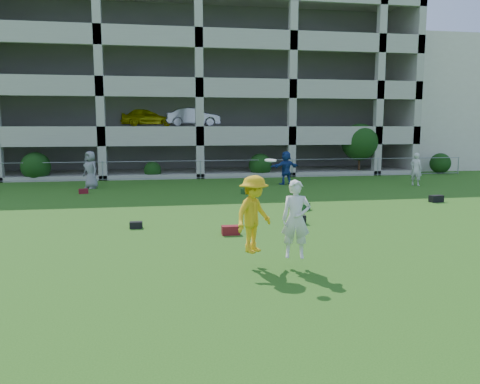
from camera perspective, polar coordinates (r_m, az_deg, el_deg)
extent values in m
plane|color=#235114|center=(11.30, 3.54, -9.16)|extent=(100.00, 100.00, 0.00)
cube|color=beige|center=(46.20, 24.17, 9.44)|extent=(16.00, 14.00, 10.00)
imported|color=gray|center=(26.29, -17.76, 2.58)|extent=(1.14, 1.14, 2.00)
imported|color=navy|center=(26.93, 5.62, 2.96)|extent=(1.86, 0.99, 1.92)
imported|color=silver|center=(28.03, 20.67, 2.62)|extent=(0.77, 0.80, 1.85)
cube|color=maroon|center=(14.51, -1.14, -4.68)|extent=(0.55, 0.30, 0.28)
cube|color=black|center=(15.78, -12.56, -3.94)|extent=(0.41, 0.27, 0.22)
cube|color=#153C1F|center=(18.91, 7.75, -1.78)|extent=(0.60, 0.60, 0.26)
cube|color=black|center=(16.25, 7.34, -3.32)|extent=(0.37, 0.37, 0.30)
cube|color=black|center=(22.39, 22.80, -0.76)|extent=(0.64, 0.39, 0.30)
cube|color=#520E15|center=(24.46, -18.55, 0.09)|extent=(0.50, 0.37, 0.24)
cube|color=#163A15|center=(23.04, 0.81, 0.05)|extent=(0.56, 0.57, 0.25)
imported|color=gold|center=(11.05, 1.70, -2.72)|extent=(1.34, 1.30, 1.84)
imported|color=silver|center=(11.02, 6.83, -3.31)|extent=(0.76, 0.59, 1.84)
cylinder|color=white|center=(10.77, 3.75, 3.87)|extent=(0.27, 0.27, 0.06)
cube|color=#9E998C|center=(43.40, -6.50, 11.54)|extent=(30.00, 0.50, 12.00)
cube|color=#9E998C|center=(40.45, 15.90, 11.55)|extent=(0.50, 14.00, 12.00)
cube|color=#9E998C|center=(37.56, -6.03, 21.13)|extent=(30.00, 14.00, 0.30)
cube|color=#9E998C|center=(36.72, -5.76, 3.06)|extent=(30.00, 14.00, 0.30)
cube|color=#9E998C|center=(36.58, -5.83, 7.74)|extent=(30.00, 14.00, 0.30)
cube|color=#9E998C|center=(36.69, -5.89, 12.43)|extent=(30.00, 14.00, 0.30)
cube|color=#9E998C|center=(37.04, -5.96, 17.06)|extent=(30.00, 14.00, 0.30)
cube|color=#9E998C|center=(29.76, -4.90, 6.53)|extent=(30.00, 0.30, 0.90)
cube|color=#9E998C|center=(29.83, -4.98, 12.30)|extent=(30.00, 0.30, 0.90)
cube|color=#9E998C|center=(30.20, -5.05, 17.98)|extent=(30.00, 0.30, 0.90)
cube|color=#9E998C|center=(30.07, -16.77, 12.82)|extent=(0.50, 0.50, 12.00)
cube|color=#9E998C|center=(29.97, -5.00, 13.14)|extent=(0.50, 0.50, 12.00)
cube|color=#9E998C|center=(31.05, 6.39, 12.94)|extent=(0.50, 0.50, 12.00)
cube|color=#9E998C|center=(33.20, 16.64, 12.34)|extent=(0.50, 0.50, 12.00)
cube|color=#605E59|center=(38.67, -6.09, 11.98)|extent=(29.00, 9.00, 11.60)
imported|color=yellow|center=(34.51, -11.18, 8.96)|extent=(4.07, 2.13, 1.32)
imported|color=silver|center=(34.59, -5.78, 9.07)|extent=(4.13, 1.80, 1.32)
cylinder|color=gray|center=(29.83, -16.41, 2.48)|extent=(0.06, 0.06, 1.20)
cylinder|color=gray|center=(29.73, -4.84, 2.76)|extent=(0.06, 0.06, 1.20)
cylinder|color=gray|center=(30.82, 6.36, 2.93)|extent=(0.06, 0.06, 1.20)
cylinder|color=gray|center=(32.98, 16.45, 2.98)|extent=(0.06, 0.06, 1.20)
cylinder|color=gray|center=(36.02, 25.07, 2.96)|extent=(0.06, 0.06, 1.20)
cylinder|color=gray|center=(29.68, -4.85, 3.82)|extent=(36.00, 0.04, 0.04)
cylinder|color=gray|center=(29.78, -4.82, 1.76)|extent=(36.00, 0.04, 0.04)
sphere|color=#163D11|center=(31.12, -23.64, 2.87)|extent=(1.76, 1.76, 1.76)
sphere|color=#163D11|center=(30.23, -10.61, 2.64)|extent=(1.10, 1.10, 1.10)
sphere|color=#163D11|center=(30.90, 2.49, 3.30)|extent=(1.54, 1.54, 1.54)
cylinder|color=#382314|center=(33.25, 14.32, 3.76)|extent=(0.16, 0.16, 1.96)
sphere|color=#163D11|center=(33.18, 14.40, 5.93)|extent=(2.52, 2.52, 2.52)
sphere|color=#163D11|center=(35.95, 23.22, 3.24)|extent=(1.43, 1.43, 1.43)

